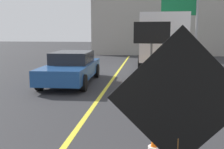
# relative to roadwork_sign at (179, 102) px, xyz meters

# --- Properties ---
(lane_center_stripe) EXTENTS (0.14, 36.00, 0.01)m
(lane_center_stripe) POSITION_rel_roadwork_sign_xyz_m (-1.96, 4.25, -1.47)
(lane_center_stripe) COLOR yellow
(lane_center_stripe) RESTS_ON ground
(roadwork_sign) EXTENTS (1.63, 0.13, 2.33)m
(roadwork_sign) POSITION_rel_roadwork_sign_xyz_m (0.00, 0.00, 0.00)
(roadwork_sign) COLOR #593819
(roadwork_sign) RESTS_ON ground
(arrow_board_trailer) EXTENTS (1.60, 1.90, 2.70)m
(arrow_board_trailer) POSITION_rel_roadwork_sign_xyz_m (-0.15, 9.09, -0.99)
(arrow_board_trailer) COLOR orange
(arrow_board_trailer) RESTS_ON ground
(box_truck) EXTENTS (2.76, 6.75, 3.24)m
(box_truck) POSITION_rel_roadwork_sign_xyz_m (0.56, 13.70, 0.30)
(box_truck) COLOR black
(box_truck) RESTS_ON ground
(pickup_car) EXTENTS (2.08, 5.02, 1.38)m
(pickup_car) POSITION_rel_roadwork_sign_xyz_m (-3.67, 8.57, -0.77)
(pickup_car) COLOR navy
(pickup_car) RESTS_ON ground
(highway_guide_sign) EXTENTS (2.79, 0.21, 5.00)m
(highway_guide_sign) POSITION_rel_roadwork_sign_xyz_m (2.61, 18.46, 1.95)
(highway_guide_sign) COLOR gray
(highway_guide_sign) RESTS_ON ground
(far_building_block) EXTENTS (19.23, 8.57, 9.28)m
(far_building_block) POSITION_rel_roadwork_sign_xyz_m (3.86, 27.46, 3.17)
(far_building_block) COLOR gray
(far_building_block) RESTS_ON ground
(traffic_cone_mid_lane) EXTENTS (0.36, 0.36, 0.65)m
(traffic_cone_mid_lane) POSITION_rel_roadwork_sign_xyz_m (-0.31, 4.22, -1.15)
(traffic_cone_mid_lane) COLOR black
(traffic_cone_mid_lane) RESTS_ON ground
(traffic_cone_far_lane) EXTENTS (0.36, 0.36, 0.61)m
(traffic_cone_far_lane) POSITION_rel_roadwork_sign_xyz_m (-0.48, 7.28, -1.17)
(traffic_cone_far_lane) COLOR black
(traffic_cone_far_lane) RESTS_ON ground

